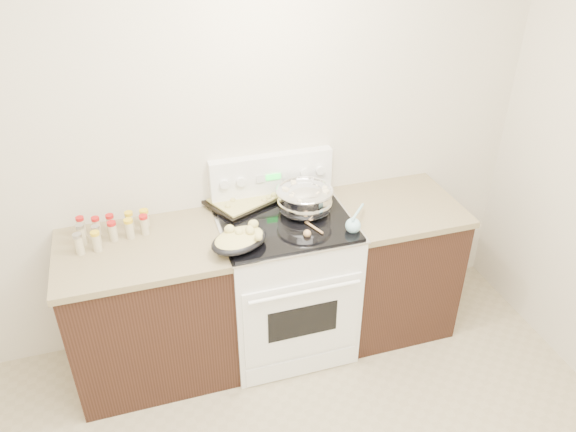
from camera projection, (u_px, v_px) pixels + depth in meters
name	position (u px, v px, depth m)	size (l,w,h in m)	color
room_shell	(311.00, 268.00, 1.62)	(4.10, 3.60, 2.75)	beige
counter_left	(151.00, 310.00, 3.31)	(0.93, 0.67, 0.92)	black
counter_right	(391.00, 263.00, 3.70)	(0.73, 0.67, 0.92)	black
kitchen_range	(285.00, 281.00, 3.50)	(0.78, 0.73, 1.22)	white
mixing_bowl	(305.00, 200.00, 3.30)	(0.43, 0.43, 0.20)	silver
roasting_pan	(240.00, 239.00, 3.01)	(0.39, 0.34, 0.11)	black
baking_sheet	(246.00, 198.00, 3.43)	(0.54, 0.47, 0.06)	black
wooden_spoon	(307.00, 230.00, 3.15)	(0.11, 0.25, 0.04)	tan
blue_ladle	(354.00, 224.00, 3.15)	(0.20, 0.25, 0.11)	#98D5E4
spice_jars	(110.00, 229.00, 3.11)	(0.41, 0.23, 0.13)	#BFB28C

